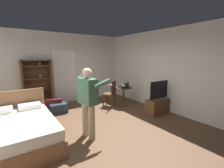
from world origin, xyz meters
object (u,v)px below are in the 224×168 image
(bed, at_px, (19,131))
(bookshelf, at_px, (37,82))
(suitcase_small, at_px, (59,108))
(person_blue_shirt, at_px, (88,98))
(suitcase_dark, at_px, (53,105))
(side_table, at_px, (124,93))
(laptop, at_px, (124,86))
(tv_flatscreen, at_px, (160,103))
(wooden_chair, at_px, (111,92))
(bottle_on_table, at_px, (128,85))

(bed, distance_m, bookshelf, 2.58)
(suitcase_small, bearing_deg, bed, -126.45)
(person_blue_shirt, distance_m, suitcase_dark, 2.41)
(bookshelf, bearing_deg, side_table, -28.32)
(side_table, xyz_separation_m, laptop, (-0.03, -0.04, 0.28))
(tv_flatscreen, xyz_separation_m, side_table, (-0.50, 1.32, 0.16))
(bed, xyz_separation_m, bookshelf, (0.79, 2.37, 0.65))
(tv_flatscreen, height_order, wooden_chair, tv_flatscreen)
(bed, bearing_deg, suitcase_small, 49.47)
(bed, height_order, suitcase_small, bed)
(bottle_on_table, relative_size, suitcase_dark, 0.40)
(bed, distance_m, person_blue_shirt, 1.62)
(side_table, bearing_deg, bottle_on_table, -29.74)
(side_table, bearing_deg, bookshelf, 151.68)
(bookshelf, bearing_deg, person_blue_shirt, -78.75)
(tv_flatscreen, bearing_deg, suitcase_dark, 143.67)
(laptop, bearing_deg, tv_flatscreen, -67.69)
(bookshelf, distance_m, bottle_on_table, 3.33)
(side_table, relative_size, wooden_chair, 0.71)
(bookshelf, xyz_separation_m, wooden_chair, (2.30, -1.33, -0.41))
(bookshelf, bearing_deg, suitcase_small, -64.28)
(bookshelf, height_order, suitcase_small, bookshelf)
(bookshelf, height_order, laptop, bookshelf)
(tv_flatscreen, height_order, bottle_on_table, tv_flatscreen)
(tv_flatscreen, xyz_separation_m, suitcase_dark, (-2.95, 2.17, -0.09))
(bottle_on_table, bearing_deg, tv_flatscreen, -73.94)
(bookshelf, xyz_separation_m, side_table, (2.78, -1.50, -0.48))
(laptop, distance_m, person_blue_shirt, 2.59)
(tv_flatscreen, distance_m, side_table, 1.42)
(bookshelf, distance_m, suitcase_dark, 1.03)
(laptop, height_order, person_blue_shirt, person_blue_shirt)
(side_table, distance_m, suitcase_dark, 2.61)
(suitcase_dark, bearing_deg, laptop, -4.27)
(laptop, distance_m, bottle_on_table, 0.18)
(bottle_on_table, xyz_separation_m, suitcase_small, (-2.48, 0.65, -0.65))
(person_blue_shirt, relative_size, suitcase_dark, 2.63)
(bookshelf, bearing_deg, wooden_chair, -30.01)
(person_blue_shirt, height_order, suitcase_small, person_blue_shirt)
(laptop, distance_m, wooden_chair, 0.54)
(suitcase_dark, distance_m, suitcase_small, 0.31)
(bed, height_order, tv_flatscreen, tv_flatscreen)
(tv_flatscreen, distance_m, bottle_on_table, 1.38)
(bookshelf, height_order, bottle_on_table, bookshelf)
(laptop, bearing_deg, bookshelf, 150.76)
(bed, xyz_separation_m, wooden_chair, (3.09, 1.04, 0.24))
(tv_flatscreen, height_order, person_blue_shirt, person_blue_shirt)
(bookshelf, height_order, suitcase_dark, bookshelf)
(wooden_chair, bearing_deg, suitcase_small, 167.69)
(laptop, xyz_separation_m, bottle_on_table, (0.17, -0.04, 0.05))
(side_table, relative_size, suitcase_dark, 1.14)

